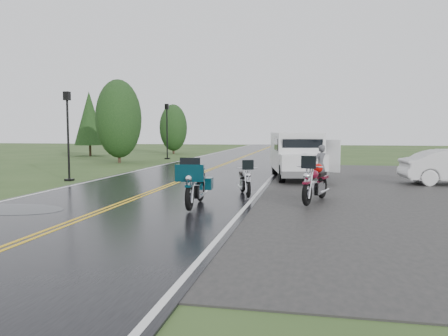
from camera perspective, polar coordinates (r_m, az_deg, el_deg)
name	(u,v)px	position (r m, az deg, el deg)	size (l,w,h in m)	color
ground	(121,205)	(13.62, -13.36, -4.70)	(120.00, 120.00, 0.00)	#2D471E
road	(202,173)	(23.01, -2.95, -0.67)	(8.00, 100.00, 0.04)	black
motorcycle_red	(307,184)	(12.81, 10.81, -2.02)	(0.88, 2.42, 1.43)	#5D0A1D
motorcycle_teal	(189,187)	(11.83, -4.56, -2.44)	(0.90, 2.47, 1.46)	#042A33
motorcycle_silver	(248,181)	(14.11, 3.19, -1.75)	(0.75, 2.06, 1.22)	#9C9DA3
van_white	(282,158)	(18.78, 7.60, 1.36)	(2.10, 5.60, 2.20)	silver
person_at_van	(321,166)	(18.17, 12.51, 0.29)	(0.60, 0.39, 1.64)	#48484D
lamp_post_near_left	(68,136)	(20.65, -19.70, 3.95)	(0.34, 0.34, 4.02)	black
lamp_post_far_left	(167,131)	(35.01, -7.45, 4.77)	(0.38, 0.38, 4.43)	black
tree_left_mid	(119,127)	(31.64, -13.59, 5.19)	(3.19, 3.19, 4.99)	#1E3D19
tree_left_far	(173,133)	(43.28, -6.63, 4.60)	(2.70, 2.70, 4.15)	#1E3D19
pine_left_far	(90,125)	(41.09, -17.15, 5.45)	(2.71, 2.71, 5.64)	#1E3D19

